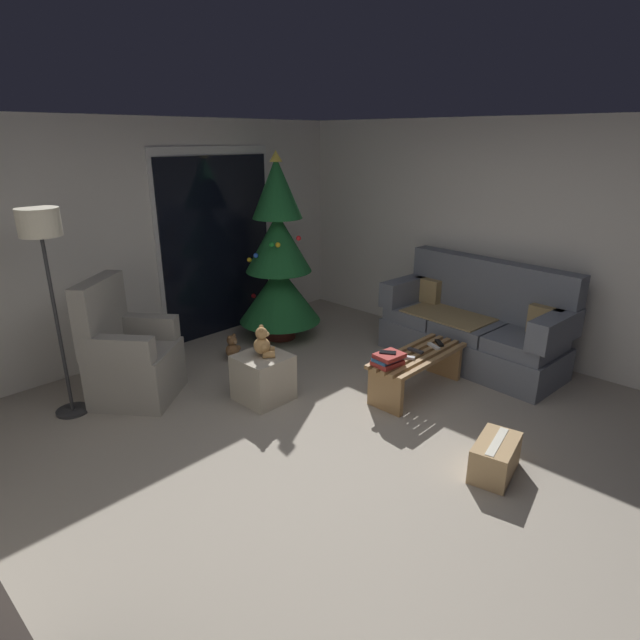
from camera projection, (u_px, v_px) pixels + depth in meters
The scene contains 20 objects.
ground_plane at pixel (350, 461), 3.90m from camera, with size 7.00×7.00×0.00m, color #9E9384.
wall_back at pixel (133, 242), 5.48m from camera, with size 5.72×0.12×2.50m, color silver.
wall_right at pixel (531, 243), 5.42m from camera, with size 0.12×6.00×2.50m, color silver.
patio_door_frame at pixel (217, 243), 6.17m from camera, with size 1.60×0.02×2.20m, color silver.
patio_door_glass at pixel (218, 248), 6.17m from camera, with size 1.50×0.02×2.10m, color black.
couch at pixel (474, 326), 5.51m from camera, with size 0.92×1.99×1.08m.
coffee_table at pixel (417, 366), 4.87m from camera, with size 1.10×0.40×0.39m.
remote_graphite at pixel (415, 351), 4.86m from camera, with size 0.04×0.16×0.02m, color #333338.
remote_silver at pixel (406, 357), 4.72m from camera, with size 0.04×0.16×0.02m, color #ADADB2.
remote_black at pixel (439, 343), 5.05m from camera, with size 0.04×0.16×0.02m, color black.
remote_white at pixel (434, 346), 4.97m from camera, with size 0.04×0.16×0.02m, color silver.
book_stack at pixel (388, 359), 4.57m from camera, with size 0.28×0.23×0.11m.
cell_phone at pixel (388, 352), 4.57m from camera, with size 0.07×0.14×0.01m, color black.
christmas_tree at pixel (279, 260), 5.97m from camera, with size 0.96×0.96×2.16m.
armchair at pixel (129, 357), 4.72m from camera, with size 0.96×0.96×1.13m.
floor_lamp at pixel (43, 244), 4.09m from camera, with size 0.32×0.32×1.78m.
ottoman at pixel (263, 377), 4.75m from camera, with size 0.44×0.44×0.43m, color #B2A893.
teddy_bear_honey at pixel (263, 343), 4.64m from camera, with size 0.22×0.21×0.29m.
teddy_bear_chestnut_by_tree at pixel (233, 349), 5.63m from camera, with size 0.20×0.20×0.29m.
cardboard_box_taped_mid_floor at pixel (495, 457), 3.71m from camera, with size 0.50×0.34×0.27m.
Camera 1 is at (-2.55, -2.13, 2.31)m, focal length 29.08 mm.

